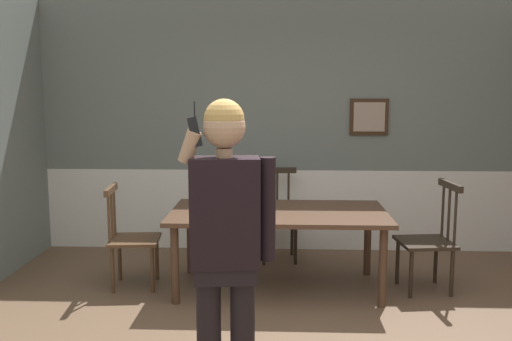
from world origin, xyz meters
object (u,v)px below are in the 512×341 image
chair_near_window (278,216)px  chair_by_doorway (429,239)px  person_figure (226,234)px  chair_at_table_head (130,238)px  dining_table (278,219)px

chair_near_window → chair_by_doorway: size_ratio=0.98×
chair_by_doorway → chair_near_window: bearing=49.9°
chair_by_doorway → person_figure: person_figure is taller
chair_near_window → chair_at_table_head: size_ratio=1.03×
chair_by_doorway → chair_at_table_head: size_ratio=1.06×
chair_near_window → chair_by_doorway: bearing=141.7°
dining_table → chair_at_table_head: bearing=-179.9°
dining_table → chair_at_table_head: chair_at_table_head is taller
dining_table → person_figure: (-0.29, -2.02, 0.38)m
dining_table → chair_by_doorway: size_ratio=1.96×
chair_by_doorway → person_figure: 2.68m
dining_table → chair_by_doorway: 1.38m
chair_near_window → dining_table: bearing=85.3°
chair_at_table_head → dining_table: bearing=84.7°
person_figure → chair_at_table_head: bearing=-67.6°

